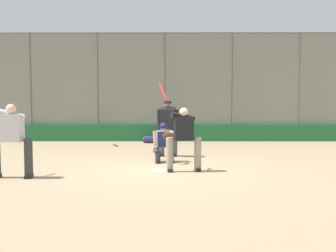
% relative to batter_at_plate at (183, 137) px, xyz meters
% --- Properties ---
extents(ground_plane, '(160.00, 160.00, 0.00)m').
position_rel_batter_at_plate_xyz_m(ground_plane, '(0.55, -0.13, -0.86)').
color(ground_plane, tan).
extents(home_plate_marker, '(0.43, 0.43, 0.01)m').
position_rel_batter_at_plate_xyz_m(home_plate_marker, '(0.55, -0.13, -0.86)').
color(home_plate_marker, white).
rests_on(home_plate_marker, ground_plane).
extents(backstop_fence, '(17.16, 0.08, 4.60)m').
position_rel_batter_at_plate_xyz_m(backstop_fence, '(0.55, -7.11, 1.53)').
color(backstop_fence, '#515651').
rests_on(backstop_fence, ground_plane).
extents(padding_wall, '(16.74, 0.18, 0.73)m').
position_rel_batter_at_plate_xyz_m(padding_wall, '(0.55, -7.01, -0.50)').
color(padding_wall, '#236638').
rests_on(padding_wall, ground_plane).
extents(bleachers_beyond, '(11.95, 3.05, 1.80)m').
position_rel_batter_at_plate_xyz_m(bleachers_beyond, '(1.36, -9.96, -0.27)').
color(bleachers_beyond, slate).
rests_on(bleachers_beyond, ground_plane).
extents(batter_at_plate, '(1.09, 0.61, 2.21)m').
position_rel_batter_at_plate_xyz_m(batter_at_plate, '(0.00, 0.00, 0.00)').
color(batter_at_plate, gray).
rests_on(batter_at_plate, ground_plane).
extents(catcher_behind_plate, '(0.62, 0.73, 1.12)m').
position_rel_batter_at_plate_xyz_m(catcher_behind_plate, '(0.50, -1.41, -0.28)').
color(catcher_behind_plate, '#333333').
rests_on(catcher_behind_plate, ground_plane).
extents(umpire_home, '(0.71, 0.47, 1.74)m').
position_rel_batter_at_plate_xyz_m(umpire_home, '(0.39, -2.54, 0.08)').
color(umpire_home, '#4C4C51').
rests_on(umpire_home, ground_plane).
extents(batter_on_deck, '(1.05, 0.67, 2.27)m').
position_rel_batter_at_plate_xyz_m(batter_on_deck, '(3.92, 0.82, 0.06)').
color(batter_on_deck, '#333333').
rests_on(batter_on_deck, ground_plane).
extents(spare_bat_near_backstop, '(0.41, 0.78, 0.07)m').
position_rel_batter_at_plate_xyz_m(spare_bat_near_backstop, '(2.51, -5.47, -0.83)').
color(spare_bat_near_backstop, black).
rests_on(spare_bat_near_backstop, ground_plane).
extents(fielding_glove_on_dirt, '(0.34, 0.26, 0.12)m').
position_rel_batter_at_plate_xyz_m(fielding_glove_on_dirt, '(0.73, -3.43, -0.80)').
color(fielding_glove_on_dirt, '#56331E').
rests_on(fielding_glove_on_dirt, ground_plane).
extents(equipment_bag_dugout_side, '(1.35, 0.28, 0.28)m').
position_rel_batter_at_plate_xyz_m(equipment_bag_dugout_side, '(0.78, -6.32, -0.72)').
color(equipment_bag_dugout_side, navy).
rests_on(equipment_bag_dugout_side, ground_plane).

